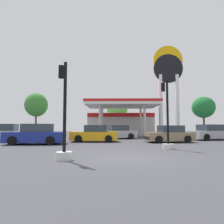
% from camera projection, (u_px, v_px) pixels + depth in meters
% --- Properties ---
extents(ground_plane, '(90.00, 90.00, 0.00)m').
position_uv_depth(ground_plane, '(127.00, 157.00, 9.10)').
color(ground_plane, '#47474C').
rests_on(ground_plane, ground).
extents(gas_station, '(10.57, 14.39, 4.74)m').
position_uv_depth(gas_station, '(120.00, 122.00, 33.24)').
color(gas_station, beige).
rests_on(gas_station, ground).
extents(station_pole_sign, '(4.00, 0.56, 12.55)m').
position_uv_depth(station_pole_sign, '(168.00, 78.00, 27.11)').
color(station_pole_sign, white).
rests_on(station_pole_sign, ground).
extents(car_0, '(4.85, 2.70, 1.64)m').
position_uv_depth(car_0, '(5.00, 133.00, 18.80)').
color(car_0, black).
rests_on(car_0, ground).
extents(car_1, '(4.56, 2.70, 1.53)m').
position_uv_depth(car_1, '(118.00, 133.00, 22.27)').
color(car_1, black).
rests_on(car_1, ground).
extents(car_2, '(4.78, 3.02, 1.59)m').
position_uv_depth(car_2, '(211.00, 133.00, 20.50)').
color(car_2, black).
rests_on(car_2, ground).
extents(car_3, '(4.30, 2.03, 1.53)m').
position_uv_depth(car_3, '(95.00, 134.00, 18.10)').
color(car_3, black).
rests_on(car_3, ground).
extents(car_4, '(4.37, 2.37, 1.49)m').
position_uv_depth(car_4, '(169.00, 135.00, 17.57)').
color(car_4, black).
rests_on(car_4, ground).
extents(car_6, '(4.65, 2.34, 1.62)m').
position_uv_depth(car_6, '(36.00, 135.00, 15.70)').
color(car_6, black).
rests_on(car_6, ground).
extents(traffic_signal_0, '(0.72, 0.72, 4.35)m').
position_uv_depth(traffic_signal_0, '(167.00, 129.00, 12.46)').
color(traffic_signal_0, silver).
rests_on(traffic_signal_0, ground).
extents(traffic_signal_1, '(0.70, 0.71, 4.24)m').
position_uv_depth(traffic_signal_1, '(64.00, 132.00, 8.48)').
color(traffic_signal_1, silver).
rests_on(traffic_signal_1, ground).
extents(tree_0, '(4.17, 4.17, 7.61)m').
position_uv_depth(tree_0, '(36.00, 105.00, 36.98)').
color(tree_0, brown).
rests_on(tree_0, ground).
extents(tree_1, '(3.78, 3.78, 6.02)m').
position_uv_depth(tree_1, '(117.00, 110.00, 36.81)').
color(tree_1, brown).
rests_on(tree_1, ground).
extents(tree_2, '(4.07, 4.07, 6.81)m').
position_uv_depth(tree_2, '(203.00, 107.00, 36.23)').
color(tree_2, brown).
rests_on(tree_2, ground).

